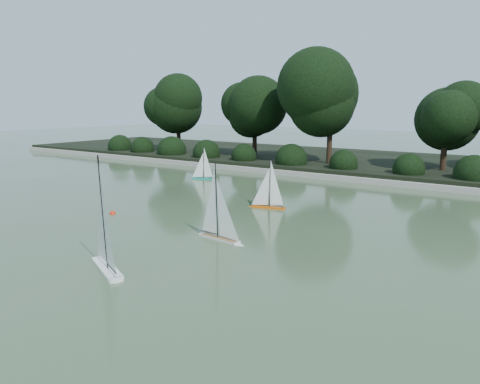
{
  "coord_description": "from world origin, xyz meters",
  "views": [
    {
      "loc": [
        4.45,
        -5.66,
        2.54
      ],
      "look_at": [
        -1.15,
        2.31,
        0.7
      ],
      "focal_mm": 35.0,
      "sensor_mm": 36.0,
      "label": 1
    }
  ],
  "objects_px": {
    "sailboat_orange": "(265,200)",
    "sailboat_teal": "(201,173)",
    "sailboat_white_a": "(104,250)",
    "race_buoy": "(113,214)",
    "sailboat_white_b": "(223,228)"
  },
  "relations": [
    {
      "from": "sailboat_white_a",
      "to": "sailboat_white_b",
      "type": "height_order",
      "value": "sailboat_white_a"
    },
    {
      "from": "sailboat_white_b",
      "to": "race_buoy",
      "type": "bearing_deg",
      "value": 175.57
    },
    {
      "from": "sailboat_orange",
      "to": "sailboat_teal",
      "type": "relative_size",
      "value": 1.1
    },
    {
      "from": "sailboat_white_a",
      "to": "sailboat_teal",
      "type": "bearing_deg",
      "value": 119.98
    },
    {
      "from": "race_buoy",
      "to": "sailboat_white_a",
      "type": "bearing_deg",
      "value": -41.59
    },
    {
      "from": "sailboat_orange",
      "to": "race_buoy",
      "type": "distance_m",
      "value": 3.69
    },
    {
      "from": "sailboat_white_a",
      "to": "race_buoy",
      "type": "height_order",
      "value": "sailboat_white_a"
    },
    {
      "from": "sailboat_orange",
      "to": "sailboat_teal",
      "type": "distance_m",
      "value": 4.95
    },
    {
      "from": "sailboat_white_a",
      "to": "sailboat_orange",
      "type": "relative_size",
      "value": 1.44
    },
    {
      "from": "sailboat_white_a",
      "to": "sailboat_white_b",
      "type": "distance_m",
      "value": 2.33
    },
    {
      "from": "sailboat_teal",
      "to": "race_buoy",
      "type": "bearing_deg",
      "value": -72.69
    },
    {
      "from": "sailboat_white_b",
      "to": "sailboat_orange",
      "type": "height_order",
      "value": "sailboat_white_b"
    },
    {
      "from": "sailboat_white_a",
      "to": "sailboat_white_b",
      "type": "relative_size",
      "value": 1.21
    },
    {
      "from": "race_buoy",
      "to": "sailboat_white_b",
      "type": "bearing_deg",
      "value": -4.43
    },
    {
      "from": "sailboat_white_a",
      "to": "race_buoy",
      "type": "distance_m",
      "value": 3.79
    }
  ]
}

